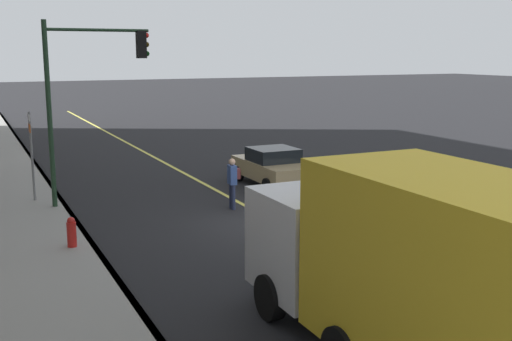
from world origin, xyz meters
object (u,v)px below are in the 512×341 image
at_px(truck_yellow, 426,272).
at_px(street_sign_post, 31,151).
at_px(traffic_light_mast, 87,83).
at_px(fire_hydrant, 72,235).
at_px(car_tan, 273,166).
at_px(pedestrian_with_backpack, 233,180).

xyz_separation_m(truck_yellow, street_sign_post, (14.72, 4.26, 0.08)).
relative_size(traffic_light_mast, fire_hydrant, 6.49).
bearing_deg(traffic_light_mast, car_tan, -85.99).
bearing_deg(traffic_light_mast, fire_hydrant, 163.10).
bearing_deg(car_tan, pedestrian_with_backpack, 133.57).
height_order(car_tan, pedestrian_with_backpack, pedestrian_with_backpack).
distance_m(car_tan, pedestrian_with_backpack, 4.00).
distance_m(traffic_light_mast, fire_hydrant, 6.08).
bearing_deg(traffic_light_mast, truck_yellow, -169.37).
bearing_deg(truck_yellow, pedestrian_with_backpack, -8.08).
height_order(car_tan, traffic_light_mast, traffic_light_mast).
height_order(car_tan, fire_hydrant, car_tan).
bearing_deg(car_tan, fire_hydrant, 121.31).
height_order(traffic_light_mast, street_sign_post, traffic_light_mast).
relative_size(car_tan, pedestrian_with_backpack, 2.38).
distance_m(traffic_light_mast, street_sign_post, 3.09).
distance_m(truck_yellow, pedestrian_with_backpack, 11.42).
relative_size(car_tan, traffic_light_mast, 0.66).
height_order(traffic_light_mast, fire_hydrant, traffic_light_mast).
bearing_deg(fire_hydrant, truck_yellow, -156.03).
distance_m(car_tan, traffic_light_mast, 7.83).
distance_m(pedestrian_with_backpack, traffic_light_mast, 5.67).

